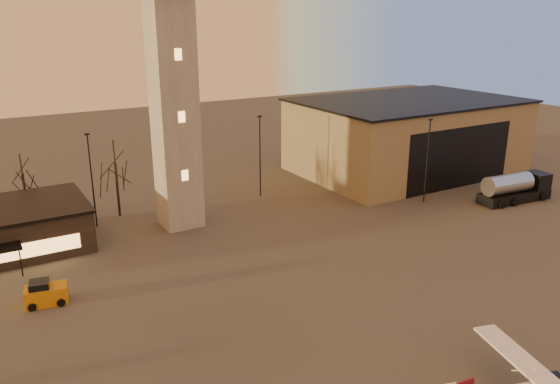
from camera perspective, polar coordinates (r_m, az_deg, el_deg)
name	(u,v)px	position (r m, az deg, el deg)	size (l,w,h in m)	color
ground	(352,372)	(36.69, 7.54, -18.17)	(220.00, 220.00, 0.00)	#43413E
control_tower	(172,71)	(56.41, -11.23, 12.34)	(6.80, 6.80, 32.60)	gray
hangar	(407,135)	(80.73, 13.10, 5.81)	(30.60, 20.60, 10.30)	#8D7B5C
light_poles	(179,173)	(59.51, -10.47, 1.94)	(58.50, 12.25, 10.14)	black
tree_row	(25,169)	(64.20, -25.07, 2.19)	(37.20, 9.20, 8.80)	black
fuel_truck	(515,190)	(71.85, 23.31, 0.19)	(9.77, 3.90, 3.54)	black
service_cart	(46,295)	(47.06, -23.29, -9.84)	(3.36, 2.45, 1.97)	#C87C0B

